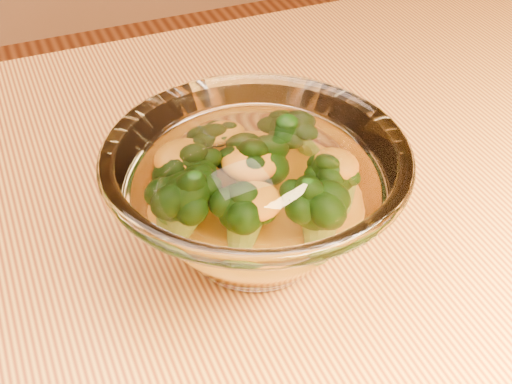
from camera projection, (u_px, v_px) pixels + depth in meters
table at (169, 368)px, 0.59m from camera, size 1.20×0.80×0.75m
glass_bowl at (256, 197)px, 0.53m from camera, size 0.22×0.22×0.10m
cheese_sauce at (256, 218)px, 0.54m from camera, size 0.11×0.11×0.03m
broccoli_heap at (247, 187)px, 0.52m from camera, size 0.14×0.14×0.06m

